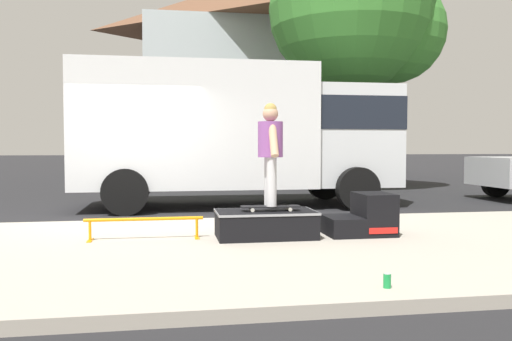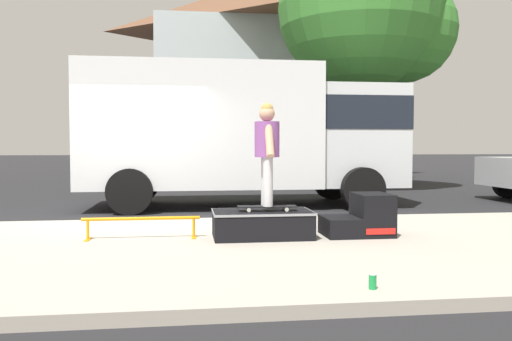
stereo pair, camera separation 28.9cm
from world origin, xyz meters
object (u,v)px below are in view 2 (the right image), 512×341
at_px(skater_kid, 267,146).
at_px(box_truck, 244,129).
at_px(skate_box, 262,223).
at_px(street_tree_main, 369,13).
at_px(grind_rail, 141,222).
at_px(kicker_ramp, 362,218).
at_px(skateboard, 267,207).
at_px(soda_can, 373,282).

relative_size(skater_kid, box_truck, 0.20).
xyz_separation_m(skate_box, street_tree_main, (4.36, 8.23, 4.91)).
height_order(grind_rail, street_tree_main, street_tree_main).
distance_m(skate_box, skater_kid, 1.03).
xyz_separation_m(skate_box, skater_kid, (0.06, -0.02, 1.03)).
distance_m(skate_box, street_tree_main, 10.53).
height_order(kicker_ramp, skater_kid, skater_kid).
bearing_deg(grind_rail, skateboard, -5.14).
xyz_separation_m(skateboard, street_tree_main, (4.30, 8.26, 4.69)).
xyz_separation_m(grind_rail, soda_can, (2.15, -2.75, -0.15)).
bearing_deg(skater_kid, skateboard, 104.04).
relative_size(grind_rail, soda_can, 12.09).
bearing_deg(soda_can, street_tree_main, 70.77).
bearing_deg(box_truck, kicker_ramp, -76.91).
xyz_separation_m(kicker_ramp, street_tree_main, (2.98, 8.23, 4.87)).
relative_size(skate_box, grind_rail, 0.86).
distance_m(skate_box, skateboard, 0.23).
bearing_deg(skateboard, box_truck, 87.38).
height_order(skateboard, skater_kid, skater_kid).
xyz_separation_m(skater_kid, box_truck, (0.22, 4.74, 0.36)).
height_order(grind_rail, box_truck, box_truck).
height_order(skate_box, kicker_ramp, kicker_ramp).
bearing_deg(skate_box, skater_kid, -20.16).
height_order(kicker_ramp, grind_rail, kicker_ramp).
bearing_deg(kicker_ramp, street_tree_main, 70.08).
distance_m(kicker_ramp, street_tree_main, 10.02).
bearing_deg(skateboard, skater_kid, -75.96).
bearing_deg(street_tree_main, kicker_ramp, -109.92).
bearing_deg(skate_box, grind_rail, 175.46).
height_order(skate_box, street_tree_main, street_tree_main).
bearing_deg(soda_can, grind_rail, 128.06).
height_order(soda_can, box_truck, box_truck).
xyz_separation_m(skateboard, skater_kid, (0.00, -0.00, 0.81)).
bearing_deg(kicker_ramp, skate_box, 179.99).
height_order(kicker_ramp, skateboard, kicker_ramp).
bearing_deg(street_tree_main, skater_kid, -117.50).
bearing_deg(grind_rail, soda_can, -51.94).
distance_m(kicker_ramp, skater_kid, 1.64).
bearing_deg(kicker_ramp, skater_kid, -179.05).
xyz_separation_m(grind_rail, skater_kid, (1.64, -0.15, 1.00)).
xyz_separation_m(skate_box, skateboard, (0.06, -0.02, 0.22)).
bearing_deg(kicker_ramp, grind_rail, 177.56).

